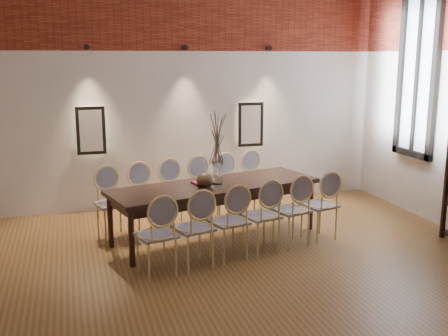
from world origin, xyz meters
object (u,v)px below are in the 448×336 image
object	(u,v)px
bowl	(205,180)
book	(202,182)
dining_table	(215,211)
chair_near_a	(156,235)
chair_far_c	(176,194)
chair_far_e	(232,186)
chair_near_c	(229,222)
chair_near_d	(261,216)
chair_far_f	(257,183)
vase	(217,173)
chair_near_f	(319,205)
chair_far_d	(205,190)
chair_near_e	(291,210)
chair_far_a	(112,204)
chair_far_b	(145,199)
chair_near_b	(194,228)

from	to	relation	value
bowl	book	size ratio (longest dim) A/B	0.92
dining_table	bowl	xyz separation A→B (m)	(-0.16, -0.09, 0.46)
chair_near_a	chair_far_c	distance (m)	1.75
dining_table	chair_far_e	world-z (taller)	chair_far_e
chair_near_c	bowl	bearing A→B (deg)	85.33
dining_table	chair_far_c	xyz separation A→B (m)	(-0.41, 0.66, 0.09)
chair_near_d	book	bearing A→B (deg)	113.29
chair_far_f	vase	world-z (taller)	vase
chair_near_f	chair_far_d	world-z (taller)	same
chair_far_c	chair_far_e	size ratio (longest dim) A/B	1.00
chair_far_e	vase	bearing A→B (deg)	47.29
chair_near_a	chair_far_e	bearing A→B (deg)	37.89
dining_table	bowl	distance (m)	0.50
chair_far_f	bowl	world-z (taller)	chair_far_f
chair_near_f	chair_far_d	xyz separation A→B (m)	(-1.27, 1.20, 0.00)
chair_near_d	chair_near_f	bearing A→B (deg)	-0.00
chair_far_e	book	distance (m)	1.08
dining_table	chair_near_d	size ratio (longest dim) A/B	3.02
chair_near_e	chair_near_f	xyz separation A→B (m)	(0.46, 0.11, 0.00)
dining_table	chair_far_a	bearing A→B (deg)	148.10
chair_far_c	vase	xyz separation A→B (m)	(0.44, -0.65, 0.43)
bowl	chair_near_d	bearing A→B (deg)	-44.70
chair_far_b	chair_near_a	bearing A→B (deg)	72.19
chair_near_d	chair_far_e	bearing A→B (deg)	72.19
chair_near_d	vase	world-z (taller)	vase
chair_far_b	chair_far_e	size ratio (longest dim) A/B	1.00
chair_near_d	chair_far_f	distance (m)	1.75
chair_near_c	chair_far_e	bearing A→B (deg)	57.28
chair_near_d	chair_far_e	distance (m)	1.55
dining_table	chair_near_d	distance (m)	0.78
chair_far_f	chair_near_d	bearing A→B (deg)	57.28
dining_table	chair_near_e	world-z (taller)	chair_near_e
chair_near_b	chair_near_e	xyz separation A→B (m)	(1.38, 0.34, 0.00)
chair_far_f	vase	distance (m)	1.43
chair_far_c	chair_far_f	bearing A→B (deg)	-180.00
chair_near_a	chair_near_b	size ratio (longest dim) A/B	1.00
chair_near_a	chair_near_c	distance (m)	0.95
chair_near_c	chair_far_f	xyz separation A→B (m)	(1.02, 1.77, 0.00)
chair_near_c	chair_far_b	size ratio (longest dim) A/B	1.00
chair_near_e	chair_far_e	xyz separation A→B (m)	(-0.36, 1.43, 0.00)
dining_table	chair_far_f	size ratio (longest dim) A/B	3.02
chair_far_b	vase	distance (m)	1.13
chair_near_b	chair_near_f	size ratio (longest dim) A/B	1.00
chair_near_d	chair_far_f	xyz separation A→B (m)	(0.56, 1.66, 0.00)
chair_far_e	bowl	bearing A→B (deg)	41.46
chair_far_a	chair_far_c	size ratio (longest dim) A/B	1.00
chair_far_d	chair_far_e	xyz separation A→B (m)	(0.46, 0.11, 0.00)
vase	bowl	distance (m)	0.22
chair_near_b	chair_near_c	xyz separation A→B (m)	(0.46, 0.11, 0.00)
chair_far_d	book	distance (m)	0.77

